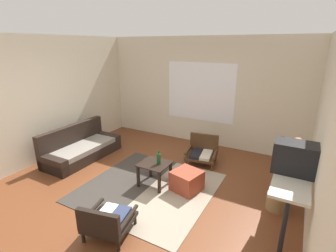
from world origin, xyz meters
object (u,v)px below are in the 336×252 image
at_px(couch, 81,149).
at_px(armchair_by_window, 202,151).
at_px(crt_television, 295,158).
at_px(coffee_table, 154,168).
at_px(console_shelf, 293,172).
at_px(wicker_basket, 276,202).
at_px(glass_bottle, 159,158).
at_px(ottoman_orange, 187,181).
at_px(clay_vase, 296,151).
at_px(armchair_striped_foreground, 107,221).

bearing_deg(couch, armchair_by_window, 24.34).
bearing_deg(crt_television, coffee_table, -178.84).
xyz_separation_m(coffee_table, console_shelf, (2.22, 0.21, 0.41)).
relative_size(armchair_by_window, crt_television, 1.31).
bearing_deg(console_shelf, wicker_basket, 145.70).
bearing_deg(glass_bottle, wicker_basket, 8.28).
relative_size(ottoman_orange, glass_bottle, 1.82).
bearing_deg(console_shelf, armchair_by_window, 148.33).
distance_m(coffee_table, console_shelf, 2.27).
xyz_separation_m(couch, glass_bottle, (2.18, -0.16, 0.32)).
height_order(console_shelf, clay_vase, clay_vase).
bearing_deg(ottoman_orange, clay_vase, 15.71).
relative_size(armchair_by_window, wicker_basket, 2.38).
height_order(couch, armchair_by_window, couch).
height_order(armchair_striped_foreground, ottoman_orange, armchair_striped_foreground).
bearing_deg(ottoman_orange, coffee_table, -168.02).
relative_size(armchair_striped_foreground, crt_television, 1.29).
bearing_deg(ottoman_orange, couch, 178.85).
relative_size(coffee_table, ottoman_orange, 1.14).
distance_m(console_shelf, clay_vase, 0.42).
height_order(clay_vase, glass_bottle, clay_vase).
xyz_separation_m(ottoman_orange, wicker_basket, (1.47, 0.19, -0.05)).
bearing_deg(armchair_by_window, crt_television, -35.34).
xyz_separation_m(armchair_by_window, crt_television, (1.80, -1.28, 0.78)).
bearing_deg(glass_bottle, clay_vase, 14.63).
relative_size(armchair_striped_foreground, ottoman_orange, 1.53).
xyz_separation_m(ottoman_orange, glass_bottle, (-0.52, -0.10, 0.36)).
xyz_separation_m(coffee_table, armchair_by_window, (0.42, 1.32, -0.08)).
distance_m(crt_television, clay_vase, 0.55).
bearing_deg(coffee_table, ottoman_orange, 11.98).
xyz_separation_m(coffee_table, wicker_basket, (2.07, 0.31, -0.21)).
bearing_deg(armchair_by_window, glass_bottle, -104.67).
bearing_deg(armchair_by_window, ottoman_orange, -81.57).
bearing_deg(console_shelf, coffee_table, -174.63).
distance_m(coffee_table, armchair_striped_foreground, 1.44).
bearing_deg(glass_bottle, armchair_striped_foreground, -87.65).
height_order(couch, crt_television, crt_television).
relative_size(couch, ottoman_orange, 3.85).
bearing_deg(coffee_table, crt_television, 1.16).
distance_m(armchair_by_window, clay_vase, 2.06).
xyz_separation_m(ottoman_orange, console_shelf, (1.63, 0.08, 0.57)).
height_order(coffee_table, glass_bottle, glass_bottle).
distance_m(armchair_striped_foreground, glass_bottle, 1.49).
distance_m(armchair_by_window, ottoman_orange, 1.21).
relative_size(couch, coffee_table, 3.38).
bearing_deg(wicker_basket, console_shelf, -34.30).
xyz_separation_m(armchair_by_window, armchair_striped_foreground, (-0.28, -2.76, -0.01)).
bearing_deg(clay_vase, glass_bottle, -165.37).
bearing_deg(armchair_striped_foreground, couch, 144.27).
relative_size(armchair_by_window, console_shelf, 0.40).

